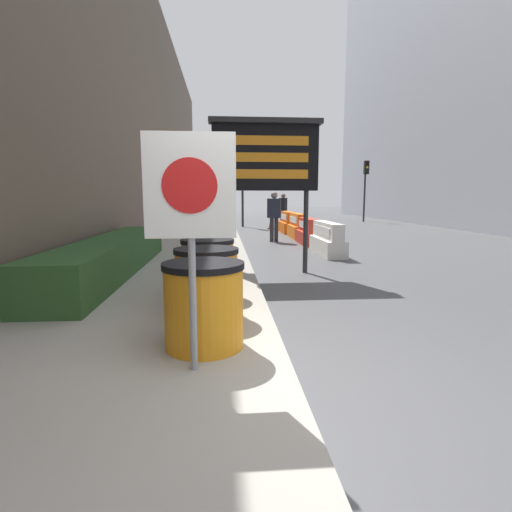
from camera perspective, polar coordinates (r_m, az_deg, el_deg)
name	(u,v)px	position (r m, az deg, el deg)	size (l,w,h in m)	color
ground_plane	(301,407)	(3.27, 6.41, -20.68)	(120.00, 120.00, 0.00)	#474749
sidewalk_left	(79,406)	(3.35, -23.99, -18.98)	(3.27, 56.00, 0.17)	gray
building_left_facade	(123,78)	(13.38, -18.52, 22.93)	(0.40, 50.40, 10.06)	brown
hedge_strip	(113,255)	(8.01, -19.80, 0.09)	(0.90, 6.11, 0.65)	#284C23
barrel_drum_foreground	(204,305)	(3.82, -7.45, -6.92)	(0.77, 0.77, 0.82)	orange
barrel_drum_middle	(207,282)	(4.82, -7.05, -3.70)	(0.77, 0.77, 0.82)	orange
barrel_drum_back	(208,267)	(5.82, -6.91, -1.59)	(0.77, 0.77, 0.82)	orange
warning_sign	(190,204)	(3.16, -9.36, 7.37)	(0.71, 0.08, 1.91)	gray
message_board	(265,158)	(8.27, 1.33, 13.85)	(2.25, 0.36, 3.12)	#28282B
jersey_barrier_white	(327,240)	(11.30, 10.16, 2.24)	(0.55, 2.16, 0.89)	silver
jersey_barrier_red_striped	(308,233)	(13.72, 7.50, 3.32)	(0.60, 1.74, 0.87)	red
jersey_barrier_orange_near	(297,227)	(15.75, 5.92, 4.13)	(0.53, 1.83, 0.95)	orange
jersey_barrier_orange_far	(288,223)	(18.01, 4.58, 4.67)	(0.63, 1.90, 0.93)	orange
traffic_cone_near	(271,224)	(19.92, 2.15, 4.65)	(0.32, 0.32, 0.56)	black
traffic_light_near_curb	(243,176)	(21.38, -1.93, 11.40)	(0.28, 0.45, 3.70)	#2D2D30
traffic_light_far_side	(366,178)	(26.78, 15.40, 10.73)	(0.28, 0.45, 3.85)	#2D2D30
pedestrian_worker	(283,207)	(21.48, 3.91, 6.98)	(0.47, 0.54, 1.77)	#333338
pedestrian_passerby	(274,212)	(14.21, 2.61, 6.24)	(0.52, 0.39, 1.77)	#333338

